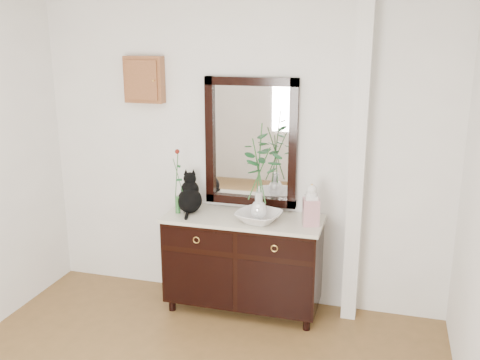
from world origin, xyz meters
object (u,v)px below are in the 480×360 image
(lotus_bowl, at_px, (259,217))
(ginger_jar, at_px, (311,204))
(sideboard, at_px, (243,259))
(cat, at_px, (190,193))

(lotus_bowl, xyz_separation_m, ginger_jar, (0.42, 0.06, 0.13))
(sideboard, height_order, lotus_bowl, lotus_bowl)
(cat, height_order, ginger_jar, ginger_jar)
(lotus_bowl, bearing_deg, cat, 171.19)
(cat, bearing_deg, ginger_jar, -19.12)
(sideboard, xyz_separation_m, ginger_jar, (0.57, -0.02, 0.55))
(lotus_bowl, relative_size, ginger_jar, 1.04)
(sideboard, bearing_deg, cat, 177.79)
(sideboard, height_order, cat, cat)
(sideboard, relative_size, ginger_jar, 3.87)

